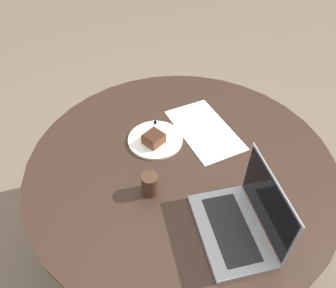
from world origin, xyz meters
name	(u,v)px	position (x,y,z in m)	size (l,w,h in m)	color
ground_plane	(178,247)	(0.00, 0.00, 0.00)	(12.00, 12.00, 0.00)	#6B5B4C
dining_table	(181,176)	(0.00, 0.00, 0.66)	(1.34, 1.34, 0.76)	black
paper_document	(204,130)	(0.14, -0.19, 0.76)	(0.41, 0.25, 0.00)	white
plate	(155,140)	(0.16, 0.06, 0.77)	(0.25, 0.25, 0.01)	silver
cake_slice	(154,138)	(0.14, 0.07, 0.80)	(0.10, 0.11, 0.05)	brown
fork	(155,130)	(0.21, 0.04, 0.78)	(0.17, 0.08, 0.00)	silver
coffee_glass	(150,184)	(-0.10, 0.18, 0.81)	(0.07, 0.07, 0.09)	#3D2619
laptop	(241,222)	(-0.39, -0.05, 0.81)	(0.38, 0.29, 0.26)	gray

